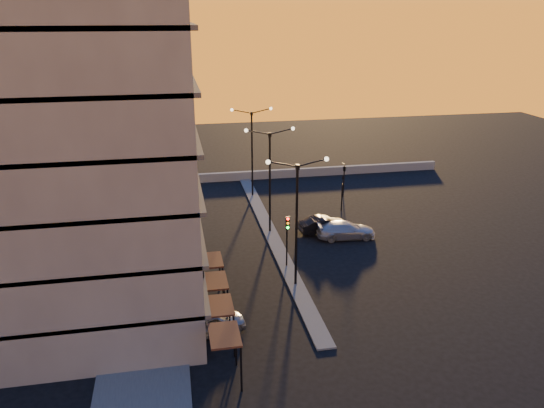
{
  "coord_description": "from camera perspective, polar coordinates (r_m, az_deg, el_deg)",
  "views": [
    {
      "loc": [
        -8.14,
        -33.18,
        18.71
      ],
      "look_at": [
        -0.6,
        5.88,
        4.2
      ],
      "focal_mm": 35.0,
      "sensor_mm": 36.0,
      "label": 1
    }
  ],
  "objects": [
    {
      "name": "ground",
      "position": [
        38.95,
        2.54,
        -8.69
      ],
      "size": [
        120.0,
        120.0,
        0.0
      ],
      "primitive_type": "plane",
      "color": "black",
      "rests_on": "ground"
    },
    {
      "name": "parapet",
      "position": [
        62.74,
        -1.15,
        3.16
      ],
      "size": [
        44.0,
        0.5,
        1.0
      ],
      "primitive_type": "cube",
      "color": "gray",
      "rests_on": "ground"
    },
    {
      "name": "car_wagon",
      "position": [
        46.71,
        7.96,
        -2.78
      ],
      "size": [
        5.28,
        2.49,
        1.49
      ],
      "primitive_type": "imported",
      "rotation": [
        0.0,
        0.0,
        1.49
      ],
      "color": "#B3B6BB",
      "rests_on": "ground"
    },
    {
      "name": "signal_east_b",
      "position": [
        56.34,
        7.79,
        3.76
      ],
      "size": [
        0.42,
        1.99,
        3.6
      ],
      "color": "black",
      "rests_on": "ground"
    },
    {
      "name": "traffic_light_main",
      "position": [
        40.2,
        1.66,
        -3.15
      ],
      "size": [
        0.28,
        0.44,
        4.25
      ],
      "color": "black",
      "rests_on": "ground"
    },
    {
      "name": "streetlamp_far",
      "position": [
        55.37,
        -2.17,
        6.32
      ],
      "size": [
        4.32,
        0.32,
        9.51
      ],
      "color": "black",
      "rests_on": "ground"
    },
    {
      "name": "car_sedan",
      "position": [
        47.61,
        5.56,
        -2.24
      ],
      "size": [
        4.57,
        1.9,
        1.47
      ],
      "primitive_type": "imported",
      "rotation": [
        0.0,
        0.0,
        1.65
      ],
      "color": "black",
      "rests_on": "ground"
    },
    {
      "name": "car_hatchback",
      "position": [
        33.49,
        -6.56,
        -12.58
      ],
      "size": [
        4.55,
        2.64,
        1.46
      ],
      "primitive_type": "imported",
      "rotation": [
        0.0,
        0.0,
        1.8
      ],
      "color": "gray",
      "rests_on": "ground"
    },
    {
      "name": "building",
      "position": [
        34.4,
        -20.68,
        7.35
      ],
      "size": [
        14.35,
        17.08,
        25.0
      ],
      "color": "slate",
      "rests_on": "ground"
    },
    {
      "name": "signal_east_a",
      "position": [
        52.61,
        7.55,
        1.26
      ],
      "size": [
        0.13,
        0.16,
        3.6
      ],
      "color": "black",
      "rests_on": "ground"
    },
    {
      "name": "streetlamp_near",
      "position": [
        36.59,
        2.67,
        -0.99
      ],
      "size": [
        4.32,
        0.32,
        9.51
      ],
      "color": "black",
      "rests_on": "ground"
    },
    {
      "name": "streetlamp_mid",
      "position": [
        45.85,
        -0.24,
        3.42
      ],
      "size": [
        4.32,
        0.32,
        9.51
      ],
      "color": "black",
      "rests_on": "ground"
    },
    {
      "name": "sidewalk_west",
      "position": [
        41.66,
        -13.09,
        -7.12
      ],
      "size": [
        5.0,
        40.0,
        0.12
      ],
      "primitive_type": "cube",
      "color": "#535350",
      "rests_on": "ground"
    },
    {
      "name": "median",
      "position": [
        47.73,
        -0.23,
        -2.96
      ],
      "size": [
        1.2,
        36.0,
        0.12
      ],
      "primitive_type": "cube",
      "color": "#535350",
      "rests_on": "ground"
    }
  ]
}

